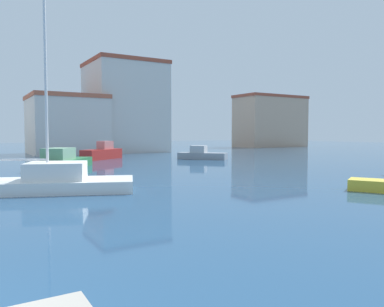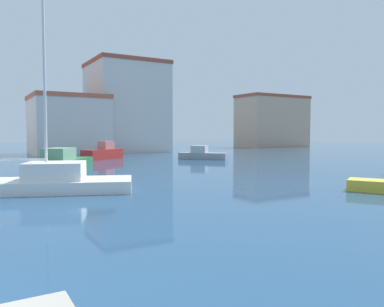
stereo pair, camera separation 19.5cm
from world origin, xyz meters
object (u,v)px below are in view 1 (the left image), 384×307
sailboat_white_far_right (50,180)px  motorboat_red_near_pier (102,153)px  motorboat_green_inner_mooring (62,161)px  motorboat_grey_center_channel (202,154)px

sailboat_white_far_right → motorboat_red_near_pier: bearing=66.1°
motorboat_red_near_pier → motorboat_green_inner_mooring: size_ratio=0.74×
motorboat_grey_center_channel → motorboat_green_inner_mooring: (-13.98, -2.98, 0.06)m
motorboat_grey_center_channel → motorboat_green_inner_mooring: bearing=-168.0°
motorboat_red_near_pier → motorboat_grey_center_channel: (8.45, -4.93, -0.15)m
sailboat_white_far_right → motorboat_green_inner_mooring: 11.11m
motorboat_green_inner_mooring → motorboat_red_near_pier: bearing=55.0°
motorboat_red_near_pier → motorboat_grey_center_channel: motorboat_red_near_pier is taller
motorboat_grey_center_channel → motorboat_red_near_pier: bearing=149.7°
sailboat_white_far_right → motorboat_green_inner_mooring: size_ratio=1.85×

